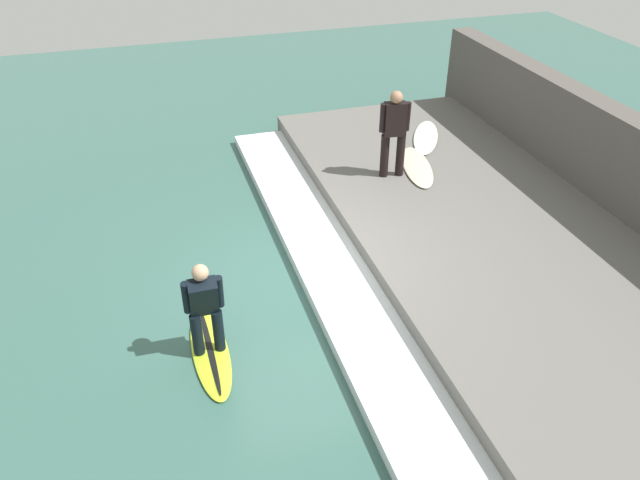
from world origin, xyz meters
The scene contains 9 objects.
ground_plane centered at (0.00, 0.00, 0.00)m, with size 28.00×28.00×0.00m, color #386056.
concrete_ledge centered at (3.27, 0.00, 0.21)m, with size 4.40×11.30×0.41m, color #66635E.
back_wall centered at (5.72, 0.00, 0.99)m, with size 0.50×11.87×1.98m, color #544F49.
wave_foam_crest centered at (0.54, 0.00, 0.09)m, with size 1.06×10.74×0.18m, color silver.
surfboard_riding centered at (-1.57, -1.20, 0.03)m, with size 0.48×1.86×0.07m.
surfer_riding centered at (-1.57, -1.20, 0.83)m, with size 0.52×0.38×1.39m.
surfer_waiting_near centered at (2.43, 2.17, 1.34)m, with size 0.56×0.31×1.65m.
surfboard_waiting_near centered at (3.03, 2.30, 0.44)m, with size 0.95×1.85×0.06m.
surfboard_spare centered at (3.79, 3.53, 0.44)m, with size 1.30×1.82×0.06m.
Camera 1 is at (-1.98, -7.54, 5.87)m, focal length 35.00 mm.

